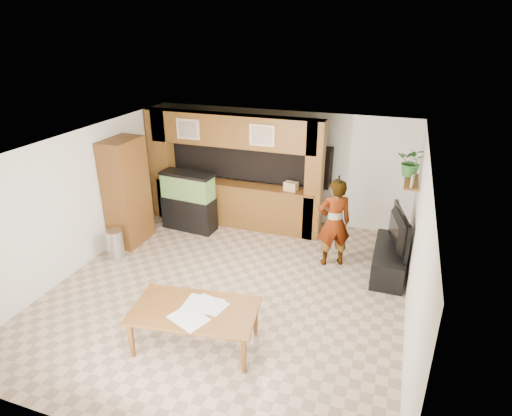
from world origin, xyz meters
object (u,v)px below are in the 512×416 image
at_px(aquarium, 189,202).
at_px(person, 334,223).
at_px(pantry_cabinet, 127,192).
at_px(television, 393,230).
at_px(dining_table, 195,329).

relative_size(aquarium, person, 0.76).
relative_size(pantry_cabinet, person, 1.28).
relative_size(aquarium, television, 1.07).
xyz_separation_m(pantry_cabinet, dining_table, (2.81, -2.56, -0.82)).
xyz_separation_m(television, person, (-1.08, -0.04, 0.00)).
xyz_separation_m(aquarium, television, (4.44, -0.45, 0.22)).
relative_size(television, dining_table, 0.71).
distance_m(person, dining_table, 3.41).
bearing_deg(person, aquarium, -32.90).
bearing_deg(aquarium, person, -3.25).
bearing_deg(aquarium, pantry_cabinet, -128.48).
xyz_separation_m(pantry_cabinet, television, (5.35, 0.51, -0.25)).
bearing_deg(pantry_cabinet, aquarium, 46.44).
distance_m(pantry_cabinet, television, 5.38).
bearing_deg(television, dining_table, 127.40).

